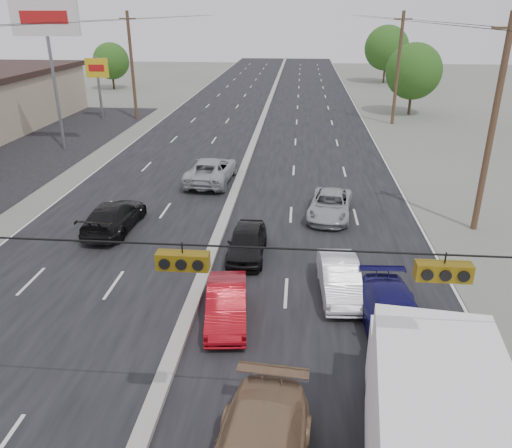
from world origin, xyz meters
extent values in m
cube|color=black|center=(0.00, 30.00, 0.00)|extent=(20.00, 160.00, 0.02)
cube|color=gray|center=(0.00, 30.00, 0.10)|extent=(0.50, 160.00, 0.20)
cube|color=black|center=(-17.00, 25.00, 0.00)|extent=(10.00, 42.00, 0.02)
cylinder|color=#422D1E|center=(-12.50, 40.00, 5.00)|extent=(0.30, 0.30, 10.00)
cube|color=#422D1E|center=(-12.50, 40.00, 9.30)|extent=(1.60, 0.12, 0.12)
cylinder|color=#422D1E|center=(12.50, 15.00, 5.00)|extent=(0.30, 0.30, 10.00)
cube|color=#422D1E|center=(12.50, 15.00, 9.30)|extent=(1.60, 0.12, 0.12)
cylinder|color=#422D1E|center=(12.50, 40.00, 5.00)|extent=(0.30, 0.30, 10.00)
cube|color=#422D1E|center=(12.50, 40.00, 9.30)|extent=(1.60, 0.12, 0.12)
cylinder|color=black|center=(0.00, 0.00, 5.80)|extent=(25.00, 0.04, 0.04)
cube|color=#72590C|center=(1.50, 0.00, 5.45)|extent=(1.05, 0.30, 0.35)
cube|color=#72590C|center=(6.50, 0.00, 5.45)|extent=(1.05, 0.30, 0.35)
cylinder|color=slate|center=(-14.50, 28.00, 5.50)|extent=(0.24, 0.24, 11.00)
cube|color=silver|center=(-14.50, 28.00, 9.55)|extent=(5.00, 0.25, 2.50)
cylinder|color=slate|center=(-16.00, 40.00, 3.00)|extent=(0.24, 0.24, 6.00)
cube|color=gold|center=(-16.00, 40.00, 4.90)|extent=(2.20, 0.25, 1.80)
cylinder|color=#382619|center=(-22.00, 60.00, 1.08)|extent=(0.28, 0.28, 2.16)
sphere|color=#234E14|center=(-22.00, 60.00, 3.72)|extent=(4.80, 4.80, 4.80)
cylinder|color=#382619|center=(15.00, 45.00, 1.26)|extent=(0.28, 0.28, 2.52)
sphere|color=#234E14|center=(15.00, 45.00, 4.34)|extent=(5.60, 5.60, 5.60)
cylinder|color=#382619|center=(16.00, 70.00, 1.44)|extent=(0.28, 0.28, 2.88)
sphere|color=#234E14|center=(16.00, 70.00, 4.96)|extent=(6.40, 6.40, 6.40)
cube|color=white|center=(6.61, -1.09, 2.22)|extent=(3.13, 5.41, 2.89)
cube|color=white|center=(6.99, 2.34, 1.29)|extent=(2.68, 2.22, 1.86)
cylinder|color=black|center=(5.88, 2.21, 0.46)|extent=(0.41, 0.96, 0.93)
cylinder|color=black|center=(8.04, 1.97, 0.46)|extent=(0.41, 0.96, 0.93)
imported|color=maroon|center=(1.40, 5.99, 0.64)|extent=(1.79, 4.02, 1.28)
imported|color=black|center=(1.59, 10.99, 0.67)|extent=(1.60, 3.93, 1.34)
imported|color=silver|center=(5.41, 8.10, 0.67)|extent=(1.67, 4.12, 1.33)
imported|color=#9EA0A5|center=(5.43, 15.94, 0.63)|extent=(2.71, 4.81, 1.27)
imported|color=#130F4F|center=(7.00, 5.62, 0.70)|extent=(2.19, 4.91, 1.40)
imported|color=black|center=(-5.21, 13.32, 0.70)|extent=(2.15, 4.92, 1.41)
imported|color=#A3A5AA|center=(-1.72, 21.10, 0.77)|extent=(2.87, 5.67, 1.54)
camera|label=1|loc=(3.70, -8.57, 9.98)|focal=35.00mm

